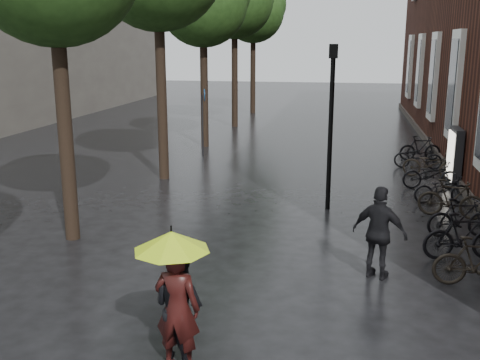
% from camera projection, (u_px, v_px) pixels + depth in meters
% --- Properties ---
extents(person_burgundy, '(0.67, 0.46, 1.75)m').
position_uv_depth(person_burgundy, '(177.00, 308.00, 7.61)').
color(person_burgundy, black).
rests_on(person_burgundy, ground).
extents(person_black, '(1.00, 0.92, 1.65)m').
position_uv_depth(person_black, '(179.00, 306.00, 7.80)').
color(person_black, black).
rests_on(person_black, ground).
extents(lime_umbrella, '(1.04, 1.04, 1.54)m').
position_uv_depth(lime_umbrella, '(171.00, 241.00, 7.38)').
color(lime_umbrella, black).
rests_on(lime_umbrella, ground).
extents(pedestrian_walking, '(1.14, 0.80, 1.80)m').
position_uv_depth(pedestrian_walking, '(379.00, 233.00, 10.56)').
color(pedestrian_walking, black).
rests_on(pedestrian_walking, ground).
extents(parked_bicycles, '(2.10, 12.27, 1.01)m').
position_uv_depth(parked_bicycles, '(439.00, 185.00, 15.88)').
color(parked_bicycles, black).
rests_on(parked_bicycles, ground).
extents(ad_lightbox, '(0.28, 1.20, 1.82)m').
position_uv_depth(ad_lightbox, '(455.00, 157.00, 17.47)').
color(ad_lightbox, black).
rests_on(ad_lightbox, ground).
extents(lamp_post, '(0.22, 0.22, 4.35)m').
position_uv_depth(lamp_post, '(331.00, 111.00, 14.56)').
color(lamp_post, black).
rests_on(lamp_post, ground).
extents(cycle_sign, '(0.14, 0.48, 2.62)m').
position_uv_depth(cycle_sign, '(203.00, 112.00, 22.02)').
color(cycle_sign, '#262628').
rests_on(cycle_sign, ground).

